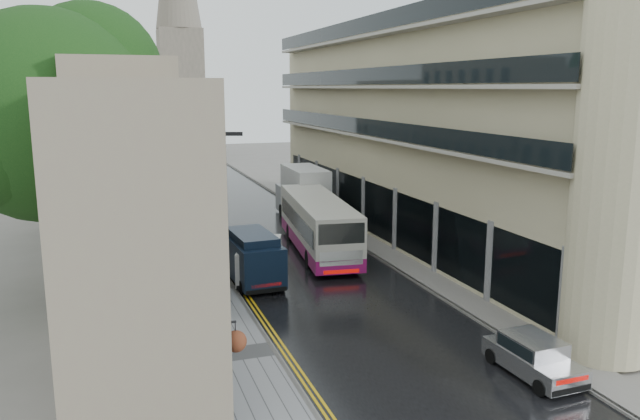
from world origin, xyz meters
TOP-DOWN VIEW (x-y plane):
  - road at (0.00, 27.50)m, footprint 9.00×85.00m
  - left_sidewalk at (-5.85, 27.50)m, footprint 2.70×85.00m
  - right_sidewalk at (5.40, 27.50)m, footprint 1.80×85.00m
  - old_shop_row at (-9.45, 30.00)m, footprint 4.50×56.00m
  - modern_block at (10.30, 26.00)m, footprint 8.00×40.00m
  - church_spire at (0.50, 82.00)m, footprint 6.40×6.40m
  - tree_near at (-12.50, 20.00)m, footprint 10.56×10.56m
  - tree_far at (-12.20, 33.00)m, footprint 9.24×9.24m
  - cream_bus at (0.12, 21.12)m, footprint 4.15×12.22m
  - white_lorry at (2.46, 31.62)m, footprint 2.56×7.88m
  - silver_hatchback at (2.82, 4.69)m, footprint 1.76×3.79m
  - white_van at (-4.30, 18.60)m, footprint 3.30×4.83m
  - navy_van at (-4.30, 17.81)m, footprint 2.43×5.49m
  - pedestrian at (-5.51, 16.97)m, footprint 0.84×0.72m
  - lamp_post_near at (-5.07, 17.20)m, footprint 0.89×0.46m
  - lamp_post_far at (-5.00, 36.39)m, footprint 0.87×0.39m

SIDE VIEW (x-z plane):
  - road at x=0.00m, z-range 0.00..0.02m
  - left_sidewalk at x=-5.85m, z-range 0.00..0.12m
  - right_sidewalk at x=5.40m, z-range 0.00..0.12m
  - silver_hatchback at x=2.82m, z-range 0.02..1.42m
  - white_van at x=-4.30m, z-range 0.02..2.03m
  - pedestrian at x=-5.51m, z-range 0.12..2.06m
  - navy_van at x=-4.30m, z-range 0.02..2.76m
  - cream_bus at x=0.12m, z-range 0.02..3.29m
  - white_lorry at x=2.46m, z-range 0.02..4.13m
  - lamp_post_far at x=-5.00m, z-range 0.12..7.70m
  - lamp_post_near at x=-5.07m, z-range 0.12..7.89m
  - old_shop_row at x=-9.45m, z-range 0.00..12.00m
  - tree_far at x=-12.20m, z-range 0.00..12.46m
  - tree_near at x=-12.50m, z-range 0.00..13.89m
  - modern_block at x=10.30m, z-range 0.00..14.00m
  - church_spire at x=0.50m, z-range 0.00..40.00m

